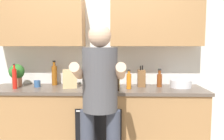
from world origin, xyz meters
name	(u,v)px	position (x,y,z in m)	size (l,w,h in m)	color
back_wall_unit	(98,43)	(0.00, 0.27, 1.50)	(4.00, 0.38, 2.50)	silver
counter	(97,121)	(0.00, 0.00, 0.45)	(2.84, 0.67, 0.90)	#A37547
person_standing	(100,95)	(0.11, -0.79, 0.98)	(0.49, 0.45, 1.66)	#383D4C
bottle_vinegar	(159,79)	(0.85, 0.11, 1.00)	(0.07, 0.07, 0.25)	brown
bottle_hotsauce	(15,78)	(-1.05, -0.09, 1.04)	(0.06, 0.06, 0.33)	red
bottle_juice	(129,81)	(0.43, -0.06, 1.01)	(0.06, 0.06, 0.25)	orange
bottle_wine	(86,78)	(-0.14, 0.04, 1.02)	(0.07, 0.07, 0.29)	#471419
bottle_soda	(102,79)	(0.09, -0.16, 1.04)	(0.07, 0.07, 0.32)	#198C33
bottle_oil	(117,81)	(0.28, 0.05, 0.99)	(0.06, 0.06, 0.22)	olive
bottle_syrup	(54,75)	(-0.62, 0.21, 1.05)	(0.08, 0.08, 0.35)	#8C4C14
bottle_soy	(116,82)	(0.27, -0.18, 1.01)	(0.07, 0.07, 0.28)	black
cup_tea	(37,84)	(-0.81, 0.05, 0.95)	(0.08, 0.08, 0.09)	#33598C
mixing_bowl	(181,84)	(1.13, 0.08, 0.95)	(0.28, 0.28, 0.10)	silver
knife_block	(141,78)	(0.61, 0.13, 1.01)	(0.10, 0.14, 0.29)	brown
potted_herb	(17,74)	(-1.09, 0.07, 1.08)	(0.21, 0.21, 0.31)	#9E6647
grocery_bag_bread	(70,79)	(-0.36, 0.04, 1.02)	(0.18, 0.21, 0.24)	tan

